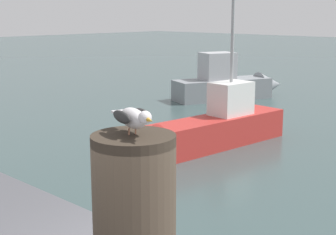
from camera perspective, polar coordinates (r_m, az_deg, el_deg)
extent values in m
cylinder|color=#382D23|center=(2.61, -3.84, -10.93)|extent=(0.43, 0.43, 0.84)
cylinder|color=tan|center=(2.48, -4.46, -1.60)|extent=(0.01, 0.01, 0.04)
cylinder|color=tan|center=(2.49, -3.71, -1.51)|extent=(0.01, 0.01, 0.04)
ellipsoid|color=white|center=(2.46, -4.01, -0.07)|extent=(0.25, 0.15, 0.10)
sphere|color=white|center=(2.34, -2.63, 0.00)|extent=(0.06, 0.06, 0.06)
cone|color=gold|center=(2.29, -2.02, -0.34)|extent=(0.05, 0.03, 0.02)
cube|color=white|center=(2.59, -5.38, 0.62)|extent=(0.09, 0.10, 0.01)
ellipsoid|color=#2B2B2B|center=(2.45, -5.32, 0.06)|extent=(0.19, 0.09, 0.06)
ellipsoid|color=#2B2B2B|center=(2.49, -2.92, 0.33)|extent=(0.19, 0.09, 0.06)
cube|color=gray|center=(18.53, 6.18, 3.23)|extent=(2.42, 3.78, 0.75)
cone|color=gray|center=(19.66, 11.47, 3.66)|extent=(1.33, 1.33, 1.02)
cube|color=#B2B2B7|center=(18.31, 5.63, 5.85)|extent=(1.25, 1.41, 0.98)
cube|color=#B72D28|center=(12.01, 5.55, -1.61)|extent=(1.26, 4.08, 0.70)
cone|color=#B72D28|center=(10.53, -2.80, -3.31)|extent=(0.89, 0.89, 0.82)
cube|color=white|center=(12.22, 7.17, 2.17)|extent=(0.75, 1.05, 0.80)
cylinder|color=#A5A5A8|center=(12.05, 7.39, 10.48)|extent=(0.08, 0.08, 2.74)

